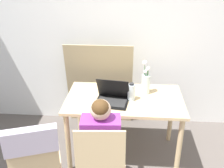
{
  "coord_description": "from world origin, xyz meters",
  "views": [
    {
      "loc": [
        -0.08,
        -0.86,
        1.97
      ],
      "look_at": [
        -0.25,
        1.42,
        0.89
      ],
      "focal_mm": 42.0,
      "sensor_mm": 36.0,
      "label": 1
    }
  ],
  "objects_px": {
    "flower_vase": "(146,81)",
    "chair_spare": "(34,155)",
    "chair_occupied": "(101,164)",
    "water_bottle": "(131,92)",
    "person_seated": "(101,137)",
    "laptop": "(112,97)"
  },
  "relations": [
    {
      "from": "flower_vase",
      "to": "chair_spare",
      "type": "bearing_deg",
      "value": -134.86
    },
    {
      "from": "chair_occupied",
      "to": "flower_vase",
      "type": "height_order",
      "value": "flower_vase"
    },
    {
      "from": "chair_occupied",
      "to": "water_bottle",
      "type": "height_order",
      "value": "water_bottle"
    },
    {
      "from": "person_seated",
      "to": "laptop",
      "type": "relative_size",
      "value": 2.95
    },
    {
      "from": "chair_spare",
      "to": "water_bottle",
      "type": "bearing_deg",
      "value": -154.22
    },
    {
      "from": "chair_occupied",
      "to": "flower_vase",
      "type": "distance_m",
      "value": 0.97
    },
    {
      "from": "flower_vase",
      "to": "water_bottle",
      "type": "xyz_separation_m",
      "value": [
        -0.15,
        -0.16,
        -0.05
      ]
    },
    {
      "from": "laptop",
      "to": "water_bottle",
      "type": "distance_m",
      "value": 0.19
    },
    {
      "from": "chair_occupied",
      "to": "person_seated",
      "type": "xyz_separation_m",
      "value": [
        -0.01,
        0.12,
        0.18
      ]
    },
    {
      "from": "laptop",
      "to": "chair_occupied",
      "type": "bearing_deg",
      "value": -86.73
    },
    {
      "from": "chair_spare",
      "to": "laptop",
      "type": "distance_m",
      "value": 0.91
    },
    {
      "from": "chair_spare",
      "to": "flower_vase",
      "type": "bearing_deg",
      "value": -153.74
    },
    {
      "from": "chair_occupied",
      "to": "laptop",
      "type": "bearing_deg",
      "value": -98.45
    },
    {
      "from": "person_seated",
      "to": "water_bottle",
      "type": "xyz_separation_m",
      "value": [
        0.24,
        0.53,
        0.16
      ]
    },
    {
      "from": "flower_vase",
      "to": "water_bottle",
      "type": "relative_size",
      "value": 1.98
    },
    {
      "from": "chair_occupied",
      "to": "laptop",
      "type": "height_order",
      "value": "laptop"
    },
    {
      "from": "chair_spare",
      "to": "laptop",
      "type": "height_order",
      "value": "laptop"
    },
    {
      "from": "chair_spare",
      "to": "laptop",
      "type": "xyz_separation_m",
      "value": [
        0.56,
        0.69,
        0.17
      ]
    },
    {
      "from": "chair_occupied",
      "to": "person_seated",
      "type": "relative_size",
      "value": 0.85
    },
    {
      "from": "chair_occupied",
      "to": "chair_spare",
      "type": "xyz_separation_m",
      "value": [
        -0.52,
        -0.09,
        0.14
      ]
    },
    {
      "from": "chair_spare",
      "to": "laptop",
      "type": "relative_size",
      "value": 2.54
    },
    {
      "from": "laptop",
      "to": "person_seated",
      "type": "bearing_deg",
      "value": -88.8
    }
  ]
}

